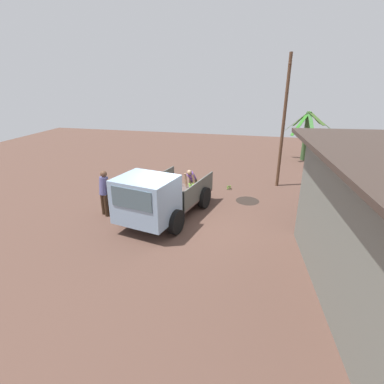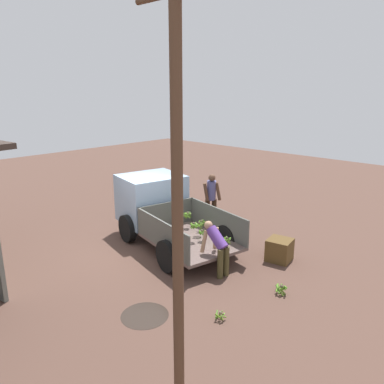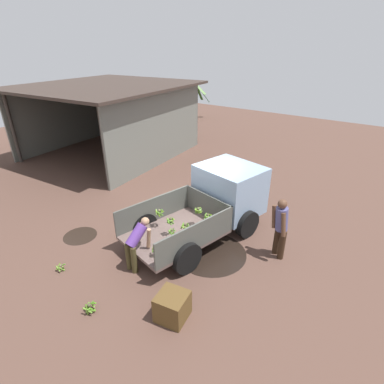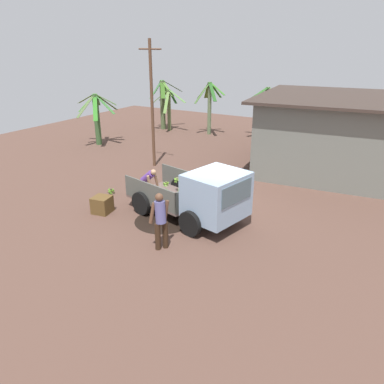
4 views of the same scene
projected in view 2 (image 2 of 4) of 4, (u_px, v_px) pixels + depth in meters
ground at (141, 247)px, 11.07m from camera, size 36.00×36.00×0.00m
mud_patch_0 at (203, 243)px, 11.36m from camera, size 1.98×1.98×0.01m
mud_patch_1 at (145, 315)px, 7.71m from camera, size 0.99×0.99×0.01m
cargo_truck at (158, 205)px, 11.61m from camera, size 4.62×2.81×1.90m
utility_pole at (177, 212)px, 4.49m from camera, size 1.22×0.14×5.91m
person_foreground_visitor at (211, 196)px, 12.81m from camera, size 0.55×0.60×1.75m
person_worker_loading at (217, 245)px, 9.26m from camera, size 0.74×0.59×1.32m
banana_bunch_on_ground_0 at (220, 315)px, 7.53m from camera, size 0.24×0.22×0.19m
banana_bunch_on_ground_1 at (281, 289)px, 8.48m from camera, size 0.29×0.29×0.24m
wooden_crate_0 at (279, 250)px, 10.13m from camera, size 0.72×0.72×0.60m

